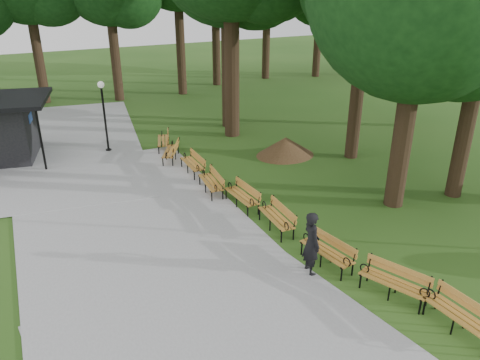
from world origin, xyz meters
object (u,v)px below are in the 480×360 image
lamp_post (103,102)px  bench_8 (163,141)px  bench_3 (276,218)px  bench_5 (211,182)px  person (311,243)px  bench_1 (394,283)px  bench_4 (242,196)px  bench_6 (192,164)px  bench_0 (460,316)px  bench_2 (327,252)px  dirt_mound (285,146)px  bench_7 (171,151)px

lamp_post → bench_8: size_ratio=1.81×
bench_3 → bench_5: bearing=-164.1°
person → bench_1: size_ratio=1.01×
bench_3 → bench_4: bearing=-168.7°
bench_1 → bench_6: (-1.35, 10.41, 0.00)m
bench_0 → bench_1: 1.76m
bench_5 → bench_1: bearing=17.7°
bench_1 → bench_8: (-1.42, 14.02, 0.00)m
bench_1 → bench_2: size_ratio=1.00×
lamp_post → dirt_mound: size_ratio=1.42×
bench_2 → bench_3: (-0.18, 2.49, 0.00)m
bench_4 → bench_5: bearing=-165.3°
dirt_mound → bench_4: bearing=-139.0°
bench_1 → bench_3: size_ratio=1.00×
lamp_post → bench_8: (2.49, -0.98, -2.01)m
person → bench_0: 4.06m
bench_1 → bench_8: same height
bench_4 → bench_8: same height
person → lamp_post: size_ratio=0.56×
bench_1 → bench_5: size_ratio=1.00×
bench_3 → bench_7: 7.89m
bench_4 → bench_7: size_ratio=1.00×
person → bench_2: (0.64, 0.08, -0.52)m
dirt_mound → bench_6: dirt_mound is taller
bench_5 → bench_2: bearing=15.5°
bench_7 → bench_4: bearing=35.9°
bench_3 → bench_7: size_ratio=1.00×
bench_2 → bench_7: size_ratio=1.00×
bench_2 → bench_1: bearing=9.8°
bench_1 → bench_2: same height
bench_2 → bench_4: (-0.39, 4.51, 0.00)m
bench_6 → bench_7: same height
bench_2 → bench_5: bearing=-179.1°
lamp_post → bench_7: bearing=-49.4°
bench_1 → bench_5: (-1.49, 8.22, 0.00)m
bench_3 → bench_8: same height
bench_3 → bench_5: (-0.70, 3.70, 0.00)m
bench_6 → bench_4: bearing=7.6°
person → bench_5: 6.30m
bench_0 → bench_1: same height
bench_0 → bench_3: same height
dirt_mound → bench_1: 10.97m
bench_8 → dirt_mound: bearing=72.7°
bench_8 → bench_3: bearing=22.9°
lamp_post → dirt_mound: 8.89m
bench_5 → bench_6: 2.20m
bench_4 → bench_1: bearing=7.6°
bench_0 → bench_7: same height
bench_7 → bench_8: bearing=-157.8°
bench_8 → bench_5: bearing=18.4°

